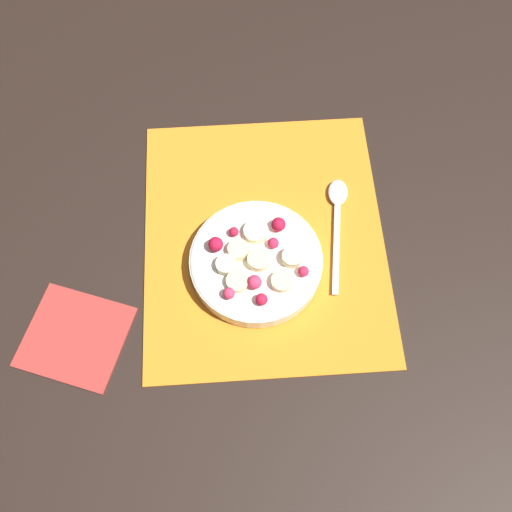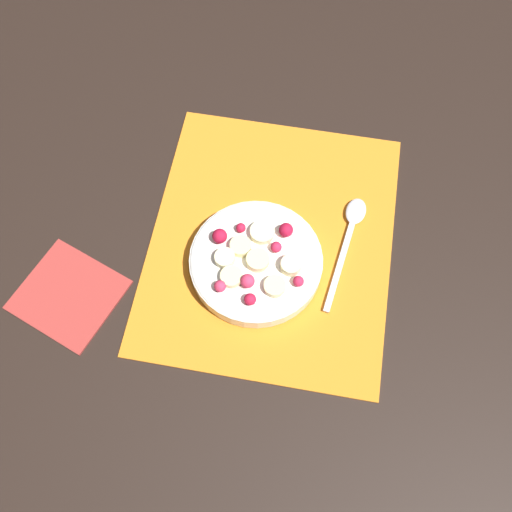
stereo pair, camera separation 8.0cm
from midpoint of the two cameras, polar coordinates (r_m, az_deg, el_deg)
name	(u,v)px [view 1 (the left image)]	position (r m, az deg, el deg)	size (l,w,h in m)	color
ground_plane	(264,238)	(0.86, -1.83, 1.48)	(3.00, 3.00, 0.00)	black
placemat	(264,238)	(0.85, -1.84, 1.57)	(0.42, 0.36, 0.01)	orange
fruit_bowl	(256,261)	(0.81, -2.80, -0.82)	(0.19, 0.19, 0.05)	silver
spoon	(337,210)	(0.87, 5.57, 4.32)	(0.19, 0.05, 0.01)	silver
napkin	(75,336)	(0.85, -20.28, -7.85)	(0.17, 0.17, 0.01)	#A3332D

